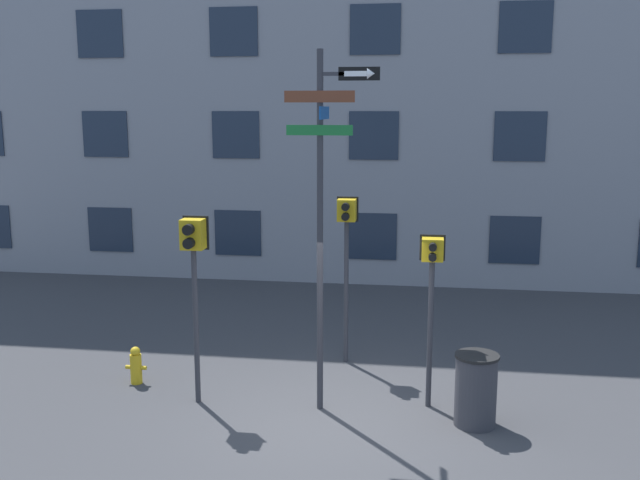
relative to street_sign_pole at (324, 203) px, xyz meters
The scene contains 8 objects.
ground_plane 3.11m from the street_sign_pole, 76.08° to the right, with size 60.00×60.00×0.00m, color #38383A.
building_facade 8.50m from the street_sign_pole, 89.01° to the left, with size 24.00×0.64×12.36m.
street_sign_pole is the anchor object (origin of this frame).
pedestrian_signal_left 2.08m from the street_sign_pole, behind, with size 0.39×0.40×2.82m.
pedestrian_signal_right 1.89m from the street_sign_pole, 11.95° to the left, with size 0.37×0.40×2.56m.
pedestrian_signal_across 2.18m from the street_sign_pole, 87.15° to the left, with size 0.37×0.40×2.88m.
fire_hydrant 4.20m from the street_sign_pole, behind, with size 0.34×0.18×0.61m.
trash_bin 3.35m from the street_sign_pole, ahead, with size 0.61×0.61×1.03m.
Camera 1 is at (1.25, -9.21, 4.35)m, focal length 40.00 mm.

